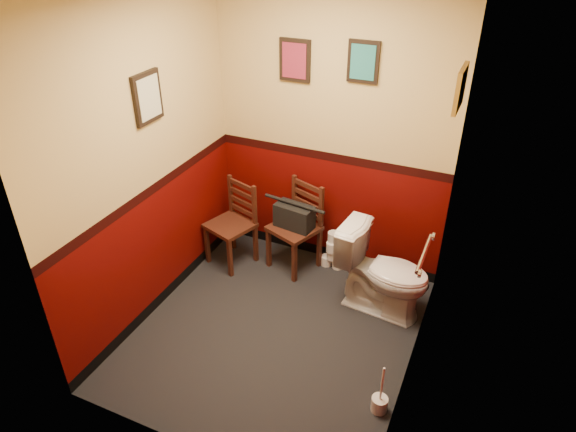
{
  "coord_description": "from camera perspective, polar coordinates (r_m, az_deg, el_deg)",
  "views": [
    {
      "loc": [
        1.39,
        -2.88,
        3.07
      ],
      "look_at": [
        0.0,
        0.25,
        1.0
      ],
      "focal_mm": 32.0,
      "sensor_mm": 36.0,
      "label": 1
    }
  ],
  "objects": [
    {
      "name": "toilet_brush",
      "position": [
        3.9,
        10.12,
        -19.79
      ],
      "size": [
        0.12,
        0.12,
        0.42
      ],
      "color": "silver",
      "rests_on": "floor"
    },
    {
      "name": "grab_bar",
      "position": [
        3.79,
        14.96,
        -4.04
      ],
      "size": [
        0.05,
        0.56,
        0.06
      ],
      "color": "silver",
      "rests_on": "wall_right"
    },
    {
      "name": "framed_print_back_a",
      "position": [
        4.56,
        0.77,
        16.91
      ],
      "size": [
        0.28,
        0.04,
        0.36
      ],
      "color": "black",
      "rests_on": "wall_back"
    },
    {
      "name": "handbag",
      "position": [
        4.83,
        0.7,
        -0.01
      ],
      "size": [
        0.39,
        0.23,
        0.27
      ],
      "rotation": [
        0.0,
        0.0,
        -0.14
      ],
      "color": "black",
      "rests_on": "chair_right"
    },
    {
      "name": "tp_stack",
      "position": [
        5.05,
        4.94,
        -4.06
      ],
      "size": [
        0.23,
        0.14,
        0.39
      ],
      "color": "silver",
      "rests_on": "floor"
    },
    {
      "name": "wall_back",
      "position": [
        4.64,
        4.84,
        9.27
      ],
      "size": [
        2.2,
        0.0,
        2.7
      ],
      "primitive_type": "cube",
      "rotation": [
        1.57,
        0.0,
        0.0
      ],
      "color": "#4A0503",
      "rests_on": "ground"
    },
    {
      "name": "wall_front",
      "position": [
        2.78,
        -12.37,
        -7.96
      ],
      "size": [
        2.2,
        0.0,
        2.7
      ],
      "primitive_type": "cube",
      "rotation": [
        -1.57,
        0.0,
        0.0
      ],
      "color": "#4A0503",
      "rests_on": "ground"
    },
    {
      "name": "wall_left",
      "position": [
        4.18,
        -15.43,
        5.67
      ],
      "size": [
        0.0,
        2.4,
        2.7
      ],
      "primitive_type": "cube",
      "rotation": [
        1.57,
        0.0,
        1.57
      ],
      "color": "#4A0503",
      "rests_on": "ground"
    },
    {
      "name": "framed_print_right",
      "position": [
        3.64,
        18.57,
        13.3
      ],
      "size": [
        0.04,
        0.34,
        0.28
      ],
      "color": "olive",
      "rests_on": "wall_right"
    },
    {
      "name": "framed_print_back_b",
      "position": [
        4.35,
        8.36,
        16.59
      ],
      "size": [
        0.26,
        0.04,
        0.34
      ],
      "color": "black",
      "rests_on": "wall_back"
    },
    {
      "name": "toilet",
      "position": [
        4.48,
        10.6,
        -6.21
      ],
      "size": [
        0.84,
        0.53,
        0.78
      ],
      "primitive_type": "imported",
      "rotation": [
        0.0,
        0.0,
        1.46
      ],
      "color": "white",
      "rests_on": "floor"
    },
    {
      "name": "framed_print_left",
      "position": [
        4.06,
        -15.32,
        12.57
      ],
      "size": [
        0.04,
        0.3,
        0.38
      ],
      "color": "black",
      "rests_on": "wall_left"
    },
    {
      "name": "chair_right",
      "position": [
        4.92,
        1.01,
        -1.19
      ],
      "size": [
        0.53,
        0.53,
        0.88
      ],
      "rotation": [
        0.0,
        0.0,
        -0.36
      ],
      "color": "#3F1C12",
      "rests_on": "floor"
    },
    {
      "name": "chair_left",
      "position": [
        5.02,
        -6.12,
        -0.87
      ],
      "size": [
        0.5,
        0.5,
        0.85
      ],
      "rotation": [
        0.0,
        0.0,
        -0.33
      ],
      "color": "#3F1C12",
      "rests_on": "floor"
    },
    {
      "name": "wall_right",
      "position": [
        3.37,
        15.56,
        -0.84
      ],
      "size": [
        0.0,
        2.4,
        2.7
      ],
      "primitive_type": "cube",
      "rotation": [
        1.57,
        0.0,
        -1.57
      ],
      "color": "#4A0503",
      "rests_on": "ground"
    },
    {
      "name": "floor",
      "position": [
        4.43,
        -1.35,
        -12.69
      ],
      "size": [
        2.2,
        2.4,
        0.0
      ],
      "primitive_type": "cube",
      "color": "black",
      "rests_on": "ground"
    }
  ]
}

